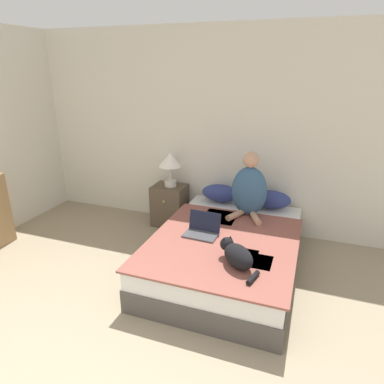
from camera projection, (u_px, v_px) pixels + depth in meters
name	position (u px, v px, depth m)	size (l,w,h in m)	color
wall_back	(207.00, 131.00, 4.42)	(5.75, 0.05, 2.55)	beige
bed	(227.00, 252.00, 3.64)	(1.44, 2.03, 0.43)	#4C4742
pillow_near	(221.00, 193.00, 4.38)	(0.49, 0.28, 0.22)	navy
pillow_far	(270.00, 199.00, 4.18)	(0.49, 0.28, 0.22)	navy
person_sitting	(249.00, 189.00, 3.91)	(0.41, 0.40, 0.75)	#33567A
cat_tabby	(237.00, 255.00, 2.96)	(0.40, 0.44, 0.20)	black
laptop_open	(202.00, 230.00, 3.52)	(0.35, 0.27, 0.22)	#424247
nightstand	(170.00, 205.00, 4.68)	(0.44, 0.38, 0.56)	brown
table_lamp	(170.00, 162.00, 4.46)	(0.30, 0.30, 0.46)	beige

